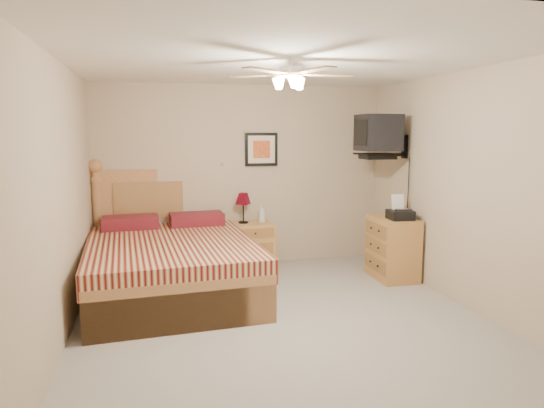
% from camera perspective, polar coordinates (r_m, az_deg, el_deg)
% --- Properties ---
extents(floor, '(4.50, 4.50, 0.00)m').
position_cam_1_polar(floor, '(4.91, 1.40, -13.75)').
color(floor, gray).
rests_on(floor, ground).
extents(ceiling, '(4.00, 4.50, 0.04)m').
position_cam_1_polar(ceiling, '(4.60, 1.52, 16.50)').
color(ceiling, white).
rests_on(ceiling, ground).
extents(wall_back, '(4.00, 0.04, 2.50)m').
position_cam_1_polar(wall_back, '(6.77, -3.53, 3.29)').
color(wall_back, tan).
rests_on(wall_back, ground).
extents(wall_front, '(4.00, 0.04, 2.50)m').
position_cam_1_polar(wall_front, '(2.52, 14.99, -5.72)').
color(wall_front, tan).
rests_on(wall_front, ground).
extents(wall_left, '(0.04, 4.50, 2.50)m').
position_cam_1_polar(wall_left, '(4.51, -23.92, -0.01)').
color(wall_left, tan).
rests_on(wall_left, ground).
extents(wall_right, '(0.04, 4.50, 2.50)m').
position_cam_1_polar(wall_right, '(5.46, 22.17, 1.45)').
color(wall_right, tan).
rests_on(wall_right, ground).
extents(bed, '(1.93, 2.45, 1.52)m').
position_cam_1_polar(bed, '(5.62, -11.87, -2.98)').
color(bed, '#AB6B40').
rests_on(bed, ground).
extents(nightstand, '(0.60, 0.46, 0.62)m').
position_cam_1_polar(nightstand, '(6.70, -2.44, -4.90)').
color(nightstand, '#BD8B45').
rests_on(nightstand, ground).
extents(table_lamp, '(0.25, 0.25, 0.42)m').
position_cam_1_polar(table_lamp, '(6.63, -3.41, -0.47)').
color(table_lamp, '#570312').
rests_on(table_lamp, nightstand).
extents(lotion_bottle, '(0.12, 0.12, 0.24)m').
position_cam_1_polar(lotion_bottle, '(6.69, -1.23, -1.13)').
color(lotion_bottle, silver).
rests_on(lotion_bottle, nightstand).
extents(framed_picture, '(0.46, 0.04, 0.46)m').
position_cam_1_polar(framed_picture, '(6.78, -1.27, 6.44)').
color(framed_picture, black).
rests_on(framed_picture, wall_back).
extents(dresser, '(0.47, 0.67, 0.79)m').
position_cam_1_polar(dresser, '(6.38, 14.00, -5.06)').
color(dresser, '#B28240').
rests_on(dresser, ground).
extents(fax_machine, '(0.31, 0.32, 0.30)m').
position_cam_1_polar(fax_machine, '(6.18, 14.90, -0.38)').
color(fax_machine, black).
rests_on(fax_machine, dresser).
extents(magazine_lower, '(0.26, 0.30, 0.02)m').
position_cam_1_polar(magazine_lower, '(6.47, 13.22, -1.19)').
color(magazine_lower, '#BAAD99').
rests_on(magazine_lower, dresser).
extents(magazine_upper, '(0.19, 0.25, 0.02)m').
position_cam_1_polar(magazine_upper, '(6.47, 13.50, -1.00)').
color(magazine_upper, gray).
rests_on(magazine_upper, magazine_lower).
extents(wall_tv, '(0.56, 0.46, 0.58)m').
position_cam_1_polar(wall_tv, '(6.44, 13.59, 7.80)').
color(wall_tv, black).
rests_on(wall_tv, wall_right).
extents(ceiling_fan, '(1.14, 1.14, 0.28)m').
position_cam_1_polar(ceiling_fan, '(4.39, 2.22, 15.04)').
color(ceiling_fan, white).
rests_on(ceiling_fan, ceiling).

